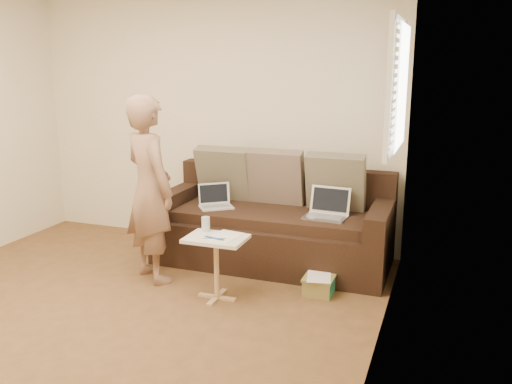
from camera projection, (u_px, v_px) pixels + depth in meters
floor at (87, 330)px, 3.93m from camera, size 4.50×4.50×0.00m
wall_back at (212, 120)px, 5.69m from camera, size 4.00×0.00×4.00m
wall_right at (375, 172)px, 2.97m from camera, size 0.00×4.50×4.50m
window_blinds at (398, 87)px, 4.27m from camera, size 0.12×0.88×1.08m
sofa at (273, 220)px, 5.18m from camera, size 2.20×0.95×0.85m
pillow_left at (224, 174)px, 5.51m from camera, size 0.55×0.29×0.57m
pillow_mid at (276, 177)px, 5.33m from camera, size 0.55×0.27×0.57m
pillow_right at (336, 182)px, 5.10m from camera, size 0.55×0.28×0.57m
laptop_silver at (325, 218)px, 4.90m from camera, size 0.39×0.30×0.25m
laptop_white at (216, 208)px, 5.25m from camera, size 0.38×0.37×0.23m
person at (150, 189)px, 4.70m from camera, size 0.72×0.66×1.64m
side_table at (217, 268)px, 4.40m from camera, size 0.48×0.34×0.53m
drinking_glass at (206, 224)px, 4.48m from camera, size 0.07×0.07×0.12m
scissors at (214, 238)px, 4.28m from camera, size 0.18×0.10×0.02m
paper_on_table at (224, 236)px, 4.35m from camera, size 0.25×0.33×0.00m
striped_box at (319, 285)px, 4.53m from camera, size 0.25×0.25×0.16m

